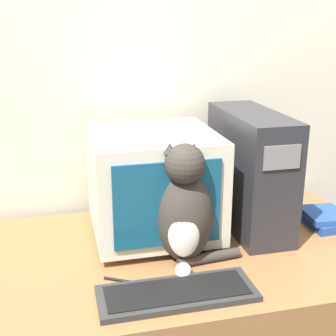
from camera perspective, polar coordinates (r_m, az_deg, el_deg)
wall_back at (r=1.94m, az=-0.65°, el=9.87°), size 7.00×0.05×2.50m
crt_monitor at (r=1.67m, az=-1.77°, el=-1.91°), size 0.44×0.44×0.38m
computer_tower at (r=1.77m, az=9.96°, el=-0.29°), size 0.18×0.48×0.44m
keyboard at (r=1.39m, az=1.10°, el=-15.02°), size 0.46×0.17×0.02m
cat at (r=1.50m, az=2.05°, el=-5.26°), size 0.30×0.26×0.41m
book_stack at (r=1.91m, az=18.49°, el=-5.83°), size 0.16×0.19×0.05m
pen at (r=1.46m, az=-4.89°, el=-13.64°), size 0.14×0.09×0.01m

